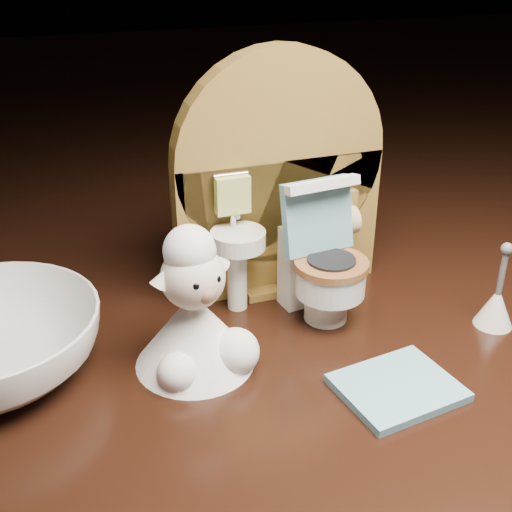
{
  "coord_description": "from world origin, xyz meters",
  "views": [
    {
      "loc": [
        -0.14,
        -0.27,
        0.21
      ],
      "look_at": [
        -0.03,
        0.02,
        0.05
      ],
      "focal_mm": 45.0,
      "sensor_mm": 36.0,
      "label": 1
    }
  ],
  "objects": [
    {
      "name": "backdrop_panel",
      "position": [
        -0.0,
        0.06,
        0.07
      ],
      "size": [
        0.13,
        0.05,
        0.15
      ],
      "color": "olive",
      "rests_on": "ground"
    },
    {
      "name": "toy_toilet",
      "position": [
        0.01,
        0.03,
        0.03
      ],
      "size": [
        0.05,
        0.06,
        0.08
      ],
      "rotation": [
        0.0,
        0.0,
        0.1
      ],
      "color": "white",
      "rests_on": "ground"
    },
    {
      "name": "bath_mat",
      "position": [
        0.02,
        -0.06,
        0.0
      ],
      "size": [
        0.06,
        0.05,
        0.0
      ],
      "primitive_type": "cube",
      "rotation": [
        0.0,
        0.0,
        0.13
      ],
      "color": "#68A4B7",
      "rests_on": "ground"
    },
    {
      "name": "toilet_brush",
      "position": [
        0.1,
        -0.02,
        0.01
      ],
      "size": [
        0.02,
        0.02,
        0.05
      ],
      "color": "white",
      "rests_on": "ground"
    },
    {
      "name": "plush_lamb",
      "position": [
        -0.07,
        -0.0,
        0.03
      ],
      "size": [
        0.06,
        0.06,
        0.08
      ],
      "rotation": [
        0.0,
        0.0,
        0.26
      ],
      "color": "white",
      "rests_on": "ground"
    }
  ]
}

